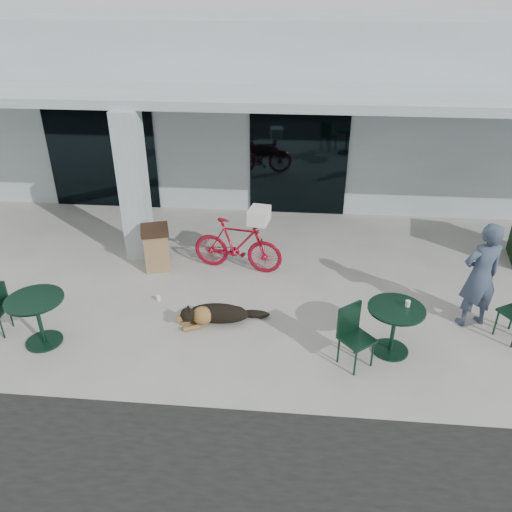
# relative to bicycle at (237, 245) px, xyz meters

# --- Properties ---
(ground) EXTENTS (80.00, 80.00, 0.00)m
(ground) POSITION_rel_bicycle_xyz_m (-0.66, -1.90, -0.56)
(ground) COLOR #B1B0A7
(ground) RESTS_ON ground
(building) EXTENTS (22.00, 7.00, 4.50)m
(building) POSITION_rel_bicycle_xyz_m (-0.66, 6.60, 1.69)
(building) COLOR silver
(building) RESTS_ON ground
(storefront_glass_left) EXTENTS (2.80, 0.06, 2.70)m
(storefront_glass_left) POSITION_rel_bicycle_xyz_m (-3.86, 3.08, 0.79)
(storefront_glass_left) COLOR black
(storefront_glass_left) RESTS_ON ground
(storefront_glass_right) EXTENTS (2.40, 0.06, 2.70)m
(storefront_glass_right) POSITION_rel_bicycle_xyz_m (1.14, 3.08, 0.79)
(storefront_glass_right) COLOR black
(storefront_glass_right) RESTS_ON ground
(column) EXTENTS (0.50, 0.50, 3.12)m
(column) POSITION_rel_bicycle_xyz_m (-2.16, 0.40, 1.00)
(column) COLOR silver
(column) RESTS_ON ground
(overhang) EXTENTS (22.00, 2.80, 0.18)m
(overhang) POSITION_rel_bicycle_xyz_m (-0.66, 1.70, 2.65)
(overhang) COLOR silver
(overhang) RESTS_ON column
(bicycle) EXTENTS (1.91, 0.82, 1.11)m
(bicycle) POSITION_rel_bicycle_xyz_m (0.00, 0.00, 0.00)
(bicycle) COLOR maroon
(bicycle) RESTS_ON ground
(laundry_basket) EXTENTS (0.44, 0.55, 0.29)m
(laundry_basket) POSITION_rel_bicycle_xyz_m (0.44, -0.08, 0.70)
(laundry_basket) COLOR white
(laundry_basket) RESTS_ON bicycle
(dog) EXTENTS (1.25, 0.85, 0.40)m
(dog) POSITION_rel_bicycle_xyz_m (-0.09, -1.87, -0.36)
(dog) COLOR black
(dog) RESTS_ON ground
(cup_near_dog) EXTENTS (0.10, 0.10, 0.10)m
(cup_near_dog) POSITION_rel_bicycle_xyz_m (-1.33, -1.31, -0.51)
(cup_near_dog) COLOR white
(cup_near_dog) RESTS_ON ground
(cafe_table_near) EXTENTS (1.10, 1.10, 0.85)m
(cafe_table_near) POSITION_rel_bicycle_xyz_m (-2.87, -2.70, -0.13)
(cafe_table_near) COLOR #113121
(cafe_table_near) RESTS_ON ground
(cafe_table_far) EXTENTS (1.06, 1.06, 0.83)m
(cafe_table_far) POSITION_rel_bicycle_xyz_m (2.76, -2.40, -0.14)
(cafe_table_far) COLOR #113121
(cafe_table_far) RESTS_ON ground
(cafe_chair_far_a) EXTENTS (0.66, 0.66, 0.99)m
(cafe_chair_far_a) POSITION_rel_bicycle_xyz_m (2.16, -2.78, -0.06)
(cafe_chair_far_a) COLOR #113121
(cafe_chair_far_a) RESTS_ON ground
(person) EXTENTS (0.80, 0.64, 1.90)m
(person) POSITION_rel_bicycle_xyz_m (4.24, -1.50, 0.40)
(person) COLOR #394861
(person) RESTS_ON ground
(cup_on_table) EXTENTS (0.09, 0.09, 0.10)m
(cup_on_table) POSITION_rel_bicycle_xyz_m (2.93, -2.34, 0.32)
(cup_on_table) COLOR white
(cup_on_table) RESTS_ON cafe_table_far
(trash_receptacle) EXTENTS (0.68, 0.68, 0.93)m
(trash_receptacle) POSITION_rel_bicycle_xyz_m (-1.66, -0.10, -0.09)
(trash_receptacle) COLOR olive
(trash_receptacle) RESTS_ON ground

